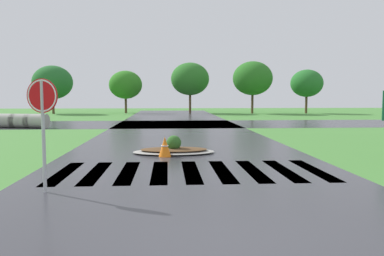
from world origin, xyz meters
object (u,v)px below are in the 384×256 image
Objects in this scene: median_island at (174,150)px; traffic_cone at (165,147)px; stop_sign at (43,108)px; drainage_pipe_stack at (22,121)px.

median_island is 0.86m from traffic_cone.
median_island is at bearing 66.30° from traffic_cone.
stop_sign is 3.59× the size of traffic_cone.
stop_sign is 0.69× the size of drainage_pipe_stack.
drainage_pipe_stack is 5.21× the size of traffic_cone.
traffic_cone reaches higher than median_island.
stop_sign is at bearing -117.90° from median_island.
drainage_pipe_stack reaches higher than median_island.
stop_sign is 0.83× the size of median_island.
traffic_cone is at bearing -52.73° from drainage_pipe_stack.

